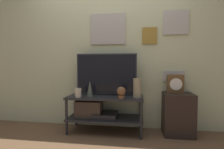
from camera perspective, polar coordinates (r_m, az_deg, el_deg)
ground_plane at (r=2.55m, az=-3.39°, el=-20.30°), size 12.00×12.00×0.00m
wall_back at (r=2.90m, az=-1.11°, el=9.95°), size 6.40×0.08×2.70m
media_console at (r=2.71m, az=-4.18°, el=-11.23°), size 1.13×0.46×0.55m
television at (r=2.71m, az=-1.84°, el=0.23°), size 0.94×0.05×0.64m
vase_slim_bronze at (r=2.64m, az=-7.24°, el=-4.56°), size 0.10×0.10×0.23m
vase_tall_ceramic at (r=2.53m, az=8.24°, el=-4.39°), size 0.12×0.12×0.28m
candle_jar at (r=2.58m, az=-11.03°, el=-5.90°), size 0.10×0.10×0.13m
decorative_bust at (r=2.43m, az=3.04°, el=-5.74°), size 0.12×0.12×0.17m
side_table at (r=2.77m, az=20.72°, el=-11.97°), size 0.42×0.36×0.61m
mantel_clock at (r=2.71m, az=19.95°, el=-2.88°), size 0.23×0.11×0.27m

